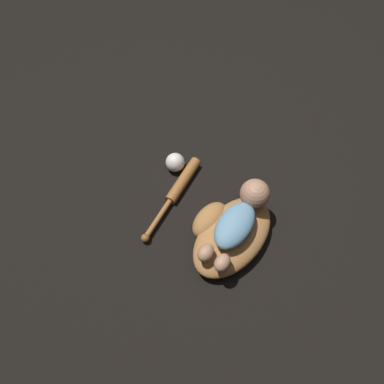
% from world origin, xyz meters
% --- Properties ---
extents(ground_plane, '(6.00, 6.00, 0.00)m').
position_xyz_m(ground_plane, '(0.00, 0.00, 0.00)').
color(ground_plane, black).
extents(baseball_glove, '(0.43, 0.35, 0.09)m').
position_xyz_m(baseball_glove, '(-0.05, -0.03, 0.05)').
color(baseball_glove, '#A8703D').
rests_on(baseball_glove, ground).
extents(baby_figure, '(0.36, 0.25, 0.11)m').
position_xyz_m(baby_figure, '(-0.01, -0.03, 0.14)').
color(baby_figure, '#6693B2').
rests_on(baby_figure, baseball_glove).
extents(baseball_bat, '(0.38, 0.25, 0.05)m').
position_xyz_m(baseball_bat, '(-0.11, 0.25, 0.02)').
color(baseball_bat, '#9E602D').
rests_on(baseball_bat, ground).
extents(baseball, '(0.08, 0.08, 0.08)m').
position_xyz_m(baseball, '(-0.06, 0.35, 0.04)').
color(baseball, white).
rests_on(baseball, ground).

